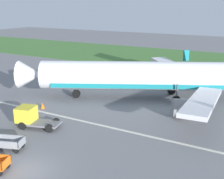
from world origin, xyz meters
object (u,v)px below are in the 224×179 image
baggage_cart_second_in_row (9,143)px  traffic_cone_near_plane (42,106)px  airplane (163,77)px  service_truck_beside_carts (31,117)px

baggage_cart_second_in_row → traffic_cone_near_plane: (-4.88, 9.47, -0.25)m
baggage_cart_second_in_row → traffic_cone_near_plane: size_ratio=5.11×
airplane → traffic_cone_near_plane: size_ratio=49.85×
baggage_cart_second_in_row → airplane: bearing=72.6°
airplane → traffic_cone_near_plane: 15.80m
airplane → baggage_cart_second_in_row: bearing=-107.4°
service_truck_beside_carts → traffic_cone_near_plane: size_ratio=6.75×
airplane → baggage_cart_second_in_row: size_ratio=9.75×
traffic_cone_near_plane → airplane: bearing=43.9°
airplane → traffic_cone_near_plane: airplane is taller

